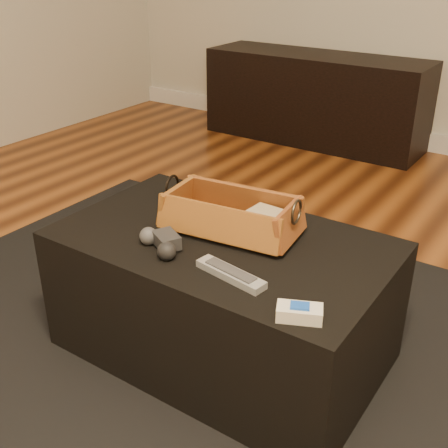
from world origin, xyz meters
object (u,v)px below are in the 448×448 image
Objects in this scene: wicker_basket at (231,216)px; game_controller at (161,242)px; ottoman at (222,296)px; tv_remote at (223,224)px; silver_remote at (231,274)px; cream_gadget at (299,312)px; media_cabinet at (315,99)px.

wicker_basket is 0.24m from game_controller.
ottoman is at bearing -86.22° from wicker_basket.
wicker_basket is (-0.00, 0.05, 0.26)m from ottoman.
game_controller reaches higher than tv_remote.
wicker_basket reaches higher than ottoman.
wicker_basket is at bearing 123.39° from silver_remote.
tv_remote is at bearing 122.89° from ottoman.
ottoman is 8.31× the size of cream_gadget.
ottoman is at bearing -70.08° from tv_remote.
game_controller reaches higher than cream_gadget.
media_cabinet reaches higher than wicker_basket.
game_controller is (0.67, -2.40, 0.17)m from media_cabinet.
game_controller is (-0.08, -0.20, 0.00)m from tv_remote.
ottoman is 0.24m from tv_remote.
media_cabinet is at bearing 105.59° from game_controller.
ottoman is 2.27× the size of wicker_basket.
wicker_basket is at bearing 65.56° from game_controller.
game_controller is 1.43× the size of cream_gadget.
ottoman is (0.77, -2.23, -0.07)m from media_cabinet.
silver_remote is at bearing -56.61° from wicker_basket.
cream_gadget is at bearing -14.81° from silver_remote.
tv_remote reaches higher than ottoman.
cream_gadget is (0.48, -0.07, -0.01)m from game_controller.
silver_remote is (0.15, -0.17, 0.22)m from ottoman.
tv_remote is 1.01× the size of silver_remote.
ottoman is 0.32m from silver_remote.
game_controller reaches higher than silver_remote.
tv_remote is 0.21m from game_controller.
wicker_basket reaches higher than tv_remote.
media_cabinet reaches higher than ottoman.
tv_remote is at bearing -71.23° from media_cabinet.
silver_remote is (0.25, -0.01, -0.02)m from game_controller.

